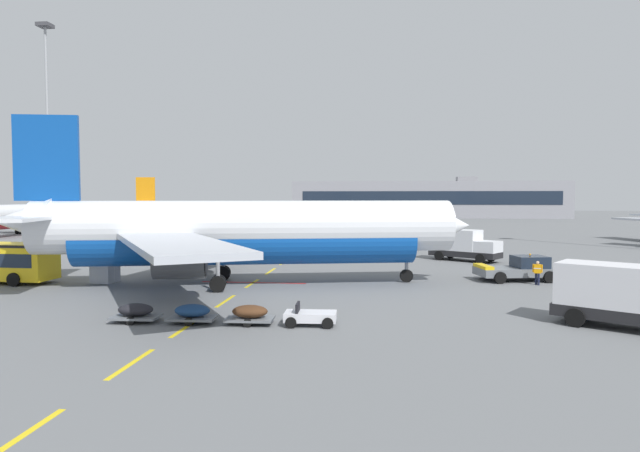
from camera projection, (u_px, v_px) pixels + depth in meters
ground at (502, 259)px, 57.06m from camera, size 400.00×400.00×0.00m
apron_paint_markings at (288, 259)px, 57.08m from camera, size 8.00×96.20×0.01m
airliner_foreground at (240, 231)px, 40.37m from camera, size 34.58×33.81×12.20m
pushback_tug at (519, 269)px, 42.74m from camera, size 6.45×4.12×2.08m
airliner_mid_left at (203, 212)px, 111.28m from camera, size 29.30×28.75×10.30m
airliner_far_right at (26, 215)px, 93.55m from camera, size 28.88×28.99×10.18m
catering_truck at (463, 245)px, 55.75m from camera, size 7.11×5.97×3.14m
fuel_service_truck at (626, 296)px, 27.09m from camera, size 7.18×5.83×3.14m
baggage_train at (222, 313)px, 28.23m from camera, size 11.65×1.98×1.14m
ground_crew_worker at (537, 271)px, 40.52m from camera, size 0.65×0.36×1.77m
uld_cargo_container at (105, 272)px, 41.77m from camera, size 1.78×1.75×1.60m
apron_light_mast_near at (47, 111)px, 76.68m from camera, size 1.80×1.80×30.31m
terminal_satellite at (426, 199)px, 174.17m from camera, size 82.09×23.24×12.57m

